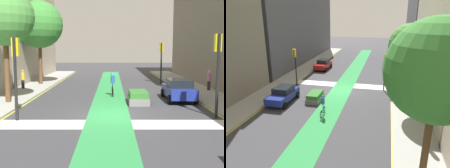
# 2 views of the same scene
# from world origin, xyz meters

# --- Properties ---
(ground_plane) EXTENTS (120.00, 120.00, 0.00)m
(ground_plane) POSITION_xyz_m (0.00, 0.00, 0.00)
(ground_plane) COLOR #38383D
(bike_lane_paint) EXTENTS (2.40, 60.00, 0.01)m
(bike_lane_paint) POSITION_xyz_m (-0.28, 0.00, 0.00)
(bike_lane_paint) COLOR #2D8C47
(bike_lane_paint) RESTS_ON ground_plane
(crosswalk_band) EXTENTS (12.00, 1.80, 0.01)m
(crosswalk_band) POSITION_xyz_m (0.00, -2.00, 0.00)
(crosswalk_band) COLOR silver
(crosswalk_band) RESTS_ON ground_plane
(curb_stripe_left) EXTENTS (0.16, 60.00, 0.01)m
(curb_stripe_left) POSITION_xyz_m (-6.00, 0.00, 0.01)
(curb_stripe_left) COLOR yellow
(curb_stripe_left) RESTS_ON ground_plane
(curb_stripe_right) EXTENTS (0.16, 60.00, 0.01)m
(curb_stripe_right) POSITION_xyz_m (6.00, 0.00, 0.01)
(curb_stripe_right) COLOR yellow
(curb_stripe_right) RESTS_ON ground_plane
(traffic_signal_near_right) EXTENTS (0.35, 0.52, 4.55)m
(traffic_signal_near_right) POSITION_xyz_m (5.59, -0.56, 3.18)
(traffic_signal_near_right) COLOR black
(traffic_signal_near_right) RESTS_ON ground_plane
(traffic_signal_near_left) EXTENTS (0.35, 0.52, 4.33)m
(traffic_signal_near_left) POSITION_xyz_m (-5.11, -1.06, 3.03)
(traffic_signal_near_left) COLOR black
(traffic_signal_near_left) RESTS_ON ground_plane
(traffic_signal_far_right) EXTENTS (0.35, 0.52, 4.37)m
(traffic_signal_far_right) POSITION_xyz_m (5.15, 14.68, 3.06)
(traffic_signal_far_right) COLOR black
(traffic_signal_far_right) RESTS_ON ground_plane
(car_blue_right_far) EXTENTS (2.07, 4.23, 1.57)m
(car_blue_right_far) POSITION_xyz_m (4.76, 4.64, 0.80)
(car_blue_right_far) COLOR navy
(car_blue_right_far) RESTS_ON ground_plane
(cyclist_in_lane) EXTENTS (0.32, 1.73, 1.86)m
(cyclist_in_lane) POSITION_xyz_m (-0.04, 6.68, 0.97)
(cyclist_in_lane) COLOR black
(cyclist_in_lane) RESTS_ON ground_plane
(pedestrian_sidewalk_right_a) EXTENTS (0.34, 0.34, 1.74)m
(pedestrian_sidewalk_right_a) POSITION_xyz_m (8.40, 8.90, 1.04)
(pedestrian_sidewalk_right_a) COLOR #262638
(pedestrian_sidewalk_right_a) RESTS_ON sidewalk_right
(pedestrian_sidewalk_left_a) EXTENTS (0.34, 0.34, 1.70)m
(pedestrian_sidewalk_left_a) POSITION_xyz_m (-8.21, 9.93, 1.02)
(pedestrian_sidewalk_left_a) COLOR #262638
(pedestrian_sidewalk_left_a) RESTS_ON sidewalk_left
(street_tree_near) EXTENTS (3.89, 3.89, 7.67)m
(street_tree_near) POSITION_xyz_m (-7.18, 3.30, 5.84)
(street_tree_near) COLOR brown
(street_tree_near) RESTS_ON sidewalk_left
(street_tree_far) EXTENTS (4.74, 4.74, 8.39)m
(street_tree_far) POSITION_xyz_m (-7.40, 13.32, 6.15)
(street_tree_far) COLOR brown
(street_tree_far) RESTS_ON sidewalk_left
(median_planter) EXTENTS (1.34, 2.46, 0.85)m
(median_planter) POSITION_xyz_m (1.72, 3.60, 0.40)
(median_planter) COLOR slate
(median_planter) RESTS_ON ground_plane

